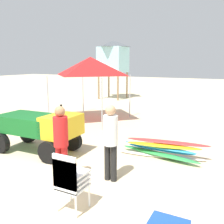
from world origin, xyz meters
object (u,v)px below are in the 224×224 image
at_px(lifeguard_near_right, 61,139).
at_px(lifeguard_tower, 113,57).
at_px(surfboard_pile, 162,149).
at_px(popup_canopy, 90,66).
at_px(stacked_plastic_chairs, 69,178).
at_px(lifeguard_near_left, 111,138).
at_px(utility_cart, 40,127).

distance_m(lifeguard_near_right, lifeguard_tower, 13.58).
distance_m(surfboard_pile, popup_canopy, 5.83).
bearing_deg(lifeguard_tower, popup_canopy, -71.06).
xyz_separation_m(popup_canopy, lifeguard_tower, (-2.32, 6.76, 0.59)).
bearing_deg(lifeguard_tower, stacked_plastic_chairs, -65.80).
distance_m(lifeguard_near_left, popup_canopy, 6.48).
height_order(utility_cart, lifeguard_near_right, lifeguard_near_right).
xyz_separation_m(utility_cart, lifeguard_near_right, (1.77, -1.21, 0.21)).
height_order(utility_cart, lifeguard_tower, lifeguard_tower).
bearing_deg(lifeguard_near_left, lifeguard_tower, 116.99).
bearing_deg(lifeguard_near_left, surfboard_pile, 71.97).
height_order(stacked_plastic_chairs, lifeguard_near_right, lifeguard_near_right).
relative_size(utility_cart, lifeguard_near_left, 1.49).
relative_size(stacked_plastic_chairs, surfboard_pile, 0.44).
distance_m(surfboard_pile, lifeguard_near_right, 3.02).
xyz_separation_m(lifeguard_near_left, lifeguard_tower, (-6.04, 11.86, 2.06)).
bearing_deg(lifeguard_near_left, popup_canopy, 126.12).
xyz_separation_m(stacked_plastic_chairs, lifeguard_tower, (-5.97, 13.28, 2.41)).
bearing_deg(stacked_plastic_chairs, lifeguard_tower, 114.20).
bearing_deg(lifeguard_tower, lifeguard_near_left, -63.01).
relative_size(popup_canopy, lifeguard_tower, 0.69).
bearing_deg(lifeguard_near_right, popup_canopy, 116.24).
height_order(utility_cart, lifeguard_near_left, lifeguard_near_left).
xyz_separation_m(surfboard_pile, lifeguard_near_right, (-1.56, -2.47, 0.76)).
height_order(utility_cart, popup_canopy, popup_canopy).
distance_m(stacked_plastic_chairs, lifeguard_near_right, 1.27).
bearing_deg(utility_cart, lifeguard_near_left, -13.56).
bearing_deg(lifeguard_near_left, utility_cart, 166.44).
height_order(stacked_plastic_chairs, lifeguard_near_left, lifeguard_near_left).
bearing_deg(surfboard_pile, lifeguard_near_right, -122.17).
xyz_separation_m(stacked_plastic_chairs, lifeguard_near_left, (0.07, 1.43, 0.35)).
height_order(stacked_plastic_chairs, lifeguard_tower, lifeguard_tower).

